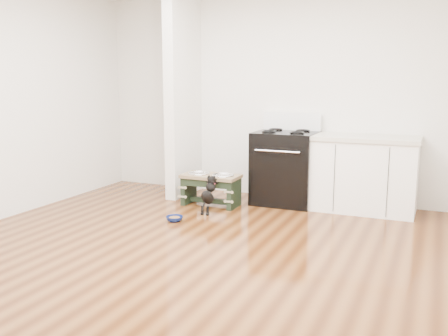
% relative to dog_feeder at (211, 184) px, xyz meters
% --- Properties ---
extents(ground, '(5.00, 5.00, 0.00)m').
position_rel_dog_feeder_xyz_m(ground, '(0.57, -1.67, -0.28)').
color(ground, '#411F0B').
rests_on(ground, ground).
extents(room_shell, '(5.00, 5.00, 5.00)m').
position_rel_dog_feeder_xyz_m(room_shell, '(0.57, -1.67, 1.34)').
color(room_shell, silver).
rests_on(room_shell, ground).
extents(partition_wall, '(0.15, 0.80, 2.70)m').
position_rel_dog_feeder_xyz_m(partition_wall, '(-0.61, 0.43, 1.07)').
color(partition_wall, silver).
rests_on(partition_wall, ground).
extents(oven_range, '(0.76, 0.69, 1.14)m').
position_rel_dog_feeder_xyz_m(oven_range, '(0.82, 0.49, 0.20)').
color(oven_range, black).
rests_on(oven_range, ground).
extents(cabinet_run, '(1.24, 0.64, 0.91)m').
position_rel_dog_feeder_xyz_m(cabinet_run, '(1.80, 0.51, 0.17)').
color(cabinet_run, white).
rests_on(cabinet_run, ground).
extents(dog_feeder, '(0.72, 0.38, 0.41)m').
position_rel_dog_feeder_xyz_m(dog_feeder, '(0.00, 0.00, 0.00)').
color(dog_feeder, black).
rests_on(dog_feeder, ground).
extents(puppy, '(0.13, 0.37, 0.44)m').
position_rel_dog_feeder_xyz_m(puppy, '(0.13, -0.33, -0.04)').
color(puppy, black).
rests_on(puppy, ground).
extents(floor_bowl, '(0.25, 0.25, 0.06)m').
position_rel_dog_feeder_xyz_m(floor_bowl, '(-0.07, -0.82, -0.25)').
color(floor_bowl, '#0B1952').
rests_on(floor_bowl, ground).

